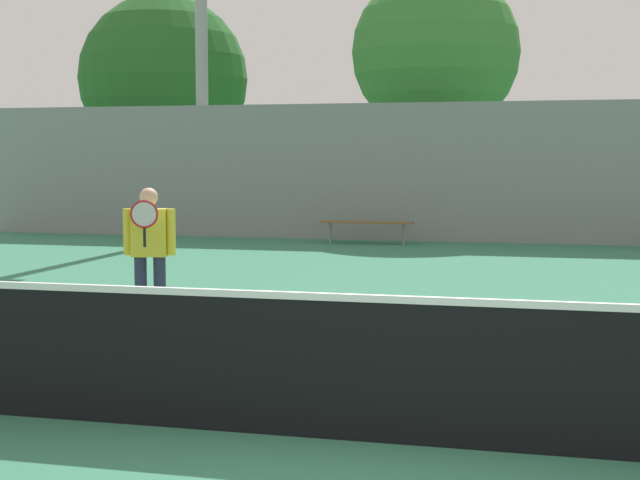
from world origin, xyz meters
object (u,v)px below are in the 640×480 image
tennis_player (149,248)px  tree_green_broad (164,79)px  tennis_net (406,369)px  tree_dark_dense (435,53)px  light_pole_near_left (201,2)px  bench_courtside_near (367,223)px

tennis_player → tree_green_broad: size_ratio=0.23×
tennis_net → tree_dark_dense: (-1.70, 17.91, 4.11)m
tennis_net → tree_dark_dense: 18.45m
light_pole_near_left → tree_green_broad: size_ratio=1.48×
tennis_player → bench_courtside_near: bearing=72.9°
bench_courtside_near → tree_green_broad: size_ratio=0.30×
tennis_net → tree_green_broad: tree_green_broad is taller
light_pole_near_left → tree_dark_dense: light_pole_near_left is taller
bench_courtside_near → light_pole_near_left: (-4.33, 1.32, 5.19)m
light_pole_near_left → tree_green_broad: (-3.04, 4.79, -1.38)m
light_pole_near_left → tennis_net: bearing=-64.7°
tree_green_broad → tree_dark_dense: 8.59m
tennis_net → tree_dark_dense: tree_dark_dense is taller
tennis_player → tree_green_broad: (-6.68, 16.14, 3.37)m
tennis_net → tennis_player: tennis_player is taller
tree_dark_dense → tennis_net: bearing=-84.6°
tennis_player → tree_green_broad: bearing=99.3°
tree_green_broad → light_pole_near_left: bearing=-57.6°
tree_green_broad → tennis_net: bearing=-62.9°
tennis_player → tree_dark_dense: tree_dark_dense is taller
bench_courtside_near → light_pole_near_left: size_ratio=0.20×
tree_dark_dense → tree_green_broad: bearing=167.9°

